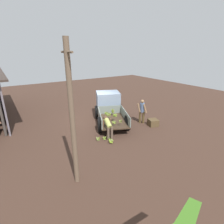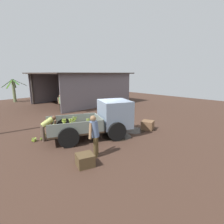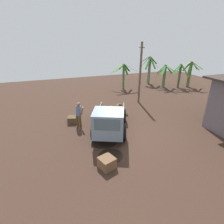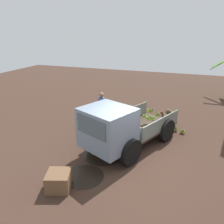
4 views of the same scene
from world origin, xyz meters
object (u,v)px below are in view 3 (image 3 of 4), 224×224
person_foreground_visitor (79,114)px  banana_bunch_on_ground_3 (127,114)px  person_bystander_near_shed (217,115)px  wooden_crate_0 (72,120)px  person_worker_loading (119,108)px  wooden_crate_1 (107,163)px  utility_pole (140,73)px  banana_bunch_on_ground_0 (122,114)px  cargo_truck (109,122)px  banana_bunch_on_ground_2 (119,114)px  banana_bunch_on_ground_1 (118,112)px

person_foreground_visitor → banana_bunch_on_ground_3: person_foreground_visitor is taller
person_foreground_visitor → person_bystander_near_shed: bearing=-60.2°
wooden_crate_0 → person_worker_loading: bearing=87.4°
person_bystander_near_shed → wooden_crate_1: (1.37, -8.11, -0.59)m
utility_pole → banana_bunch_on_ground_0: size_ratio=21.55×
wooden_crate_1 → person_bystander_near_shed: bearing=99.6°
cargo_truck → utility_pole: (-4.99, 4.58, 1.66)m
person_bystander_near_shed → banana_bunch_on_ground_2: bearing=24.3°
banana_bunch_on_ground_0 → wooden_crate_0: (-0.07, -3.79, 0.12)m
banana_bunch_on_ground_1 → wooden_crate_0: 3.72m
utility_pole → person_worker_loading: 4.24m
utility_pole → banana_bunch_on_ground_3: (2.43, -2.26, -2.57)m
utility_pole → person_worker_loading: (2.39, -2.92, -1.95)m
banana_bunch_on_ground_2 → banana_bunch_on_ground_1: bearing=166.2°
banana_bunch_on_ground_1 → banana_bunch_on_ground_2: banana_bunch_on_ground_1 is taller
banana_bunch_on_ground_0 → banana_bunch_on_ground_2: 0.27m
person_worker_loading → banana_bunch_on_ground_2: size_ratio=6.37×
person_worker_loading → banana_bunch_on_ground_2: bearing=163.3°
utility_pole → person_bystander_near_shed: 6.87m
banana_bunch_on_ground_2 → wooden_crate_1: bearing=-27.1°
cargo_truck → person_foreground_visitor: bearing=-120.4°
banana_bunch_on_ground_0 → wooden_crate_1: size_ratio=0.36×
utility_pole → wooden_crate_1: 9.60m
cargo_truck → wooden_crate_1: bearing=2.6°
banana_bunch_on_ground_0 → banana_bunch_on_ground_3: size_ratio=1.00×
person_foreground_visitor → wooden_crate_1: 4.56m
person_foreground_visitor → person_worker_loading: 3.18m
banana_bunch_on_ground_2 → wooden_crate_0: bearing=-88.2°
cargo_truck → banana_bunch_on_ground_1: bearing=173.6°
utility_pole → banana_bunch_on_ground_2: 4.36m
cargo_truck → person_bystander_near_shed: cargo_truck is taller
utility_pole → banana_bunch_on_ground_0: (2.30, -2.61, -2.58)m
banana_bunch_on_ground_0 → banana_bunch_on_ground_3: banana_bunch_on_ground_3 is taller
banana_bunch_on_ground_2 → wooden_crate_1: (5.35, -2.73, 0.17)m
person_bystander_near_shed → banana_bunch_on_ground_2: size_ratio=8.04×
banana_bunch_on_ground_3 → wooden_crate_1: bearing=-33.0°
banana_bunch_on_ground_0 → cargo_truck: bearing=-36.2°
utility_pole → person_foreground_visitor: bearing=-63.6°
banana_bunch_on_ground_2 → wooden_crate_0: wooden_crate_0 is taller
person_worker_loading → banana_bunch_on_ground_0: person_worker_loading is taller
person_foreground_visitor → wooden_crate_0: 1.12m
wooden_crate_1 → cargo_truck: bearing=159.0°
banana_bunch_on_ground_2 → banana_bunch_on_ground_3: 0.62m
person_foreground_visitor → banana_bunch_on_ground_2: (-0.87, 3.23, -0.87)m
person_foreground_visitor → person_worker_loading: bearing=-29.4°
cargo_truck → wooden_crate_1: cargo_truck is taller
banana_bunch_on_ground_1 → wooden_crate_0: (0.47, -3.69, 0.10)m
person_foreground_visitor → banana_bunch_on_ground_0: size_ratio=7.04×
banana_bunch_on_ground_1 → person_worker_loading: bearing=-18.4°
person_worker_loading → banana_bunch_on_ground_0: 0.71m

